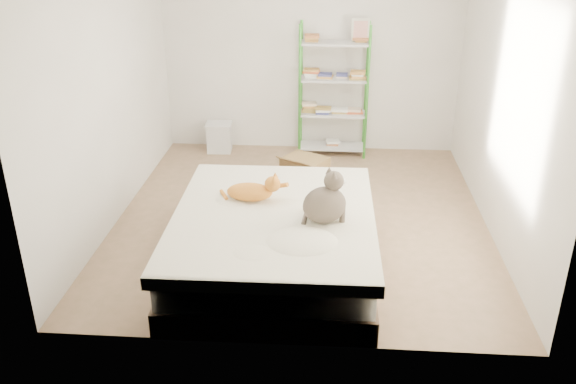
# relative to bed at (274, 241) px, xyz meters

# --- Properties ---
(room) EXTENTS (3.81, 4.21, 2.61)m
(room) POSITION_rel_bed_xyz_m (0.18, 1.05, 1.02)
(room) COLOR #A37E62
(room) RESTS_ON ground
(bed) EXTENTS (1.75, 2.18, 0.55)m
(bed) POSITION_rel_bed_xyz_m (0.00, 0.00, 0.00)
(bed) COLOR brown
(bed) RESTS_ON ground
(orange_cat) EXTENTS (0.50, 0.28, 0.20)m
(orange_cat) POSITION_rel_bed_xyz_m (-0.24, 0.26, 0.37)
(orange_cat) COLOR orange
(orange_cat) RESTS_ON bed
(grey_cat) EXTENTS (0.50, 0.46, 0.45)m
(grey_cat) POSITION_rel_bed_xyz_m (0.43, -0.12, 0.50)
(grey_cat) COLOR #695B53
(grey_cat) RESTS_ON bed
(shelf_unit) EXTENTS (0.88, 0.36, 1.74)m
(shelf_unit) POSITION_rel_bed_xyz_m (0.49, 2.93, 0.58)
(shelf_unit) COLOR green
(shelf_unit) RESTS_ON ground
(cardboard_box) EXTENTS (0.59, 0.62, 0.38)m
(cardboard_box) POSITION_rel_bed_xyz_m (0.18, 1.89, -0.11)
(cardboard_box) COLOR #A2793E
(cardboard_box) RESTS_ON ground
(white_bin) EXTENTS (0.35, 0.31, 0.39)m
(white_bin) POSITION_rel_bed_xyz_m (-1.01, 2.90, -0.08)
(white_bin) COLOR silver
(white_bin) RESTS_ON ground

